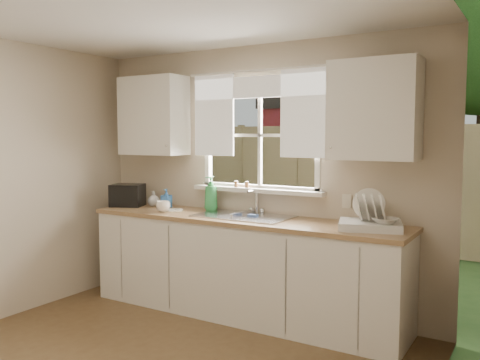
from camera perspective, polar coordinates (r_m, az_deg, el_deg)
The scene contains 19 objects.
room_walls at distance 3.22m, azimuth -16.02°, elevation -2.48°, with size 3.62×4.02×2.50m.
window at distance 4.84m, azimuth 2.15°, elevation 3.09°, with size 1.38×0.16×1.06m.
curtains at distance 4.80m, azimuth 1.87°, elevation 8.42°, with size 1.50×0.03×0.81m.
base_cabinets at distance 4.72m, azimuth 0.19°, elevation -9.88°, with size 3.00×0.62×0.87m, color white.
countertop at distance 4.62m, azimuth 0.19°, elevation -4.42°, with size 3.04×0.65×0.04m, color #99754C.
upper_cabinet_left at distance 5.36m, azimuth -9.68°, elevation 7.10°, with size 0.70×0.33×0.80m, color white.
upper_cabinet_right at distance 4.23m, azimuth 14.84°, elevation 7.59°, with size 0.70×0.33×0.80m, color white.
wall_outlet at distance 4.50m, azimuth 11.89°, elevation -2.34°, with size 0.08×0.01×0.12m, color beige.
sill_jars at distance 4.89m, azimuth 0.15°, elevation -0.48°, with size 0.16×0.04×0.06m.
backyard at distance 10.95m, azimuth 22.11°, elevation 14.15°, with size 20.00×10.00×6.13m.
sink at distance 4.66m, azimuth 0.39°, elevation -5.00°, with size 0.88×0.52×0.40m.
dish_rack at distance 4.14m, azimuth 14.41°, elevation -4.44°, with size 0.56×0.49×0.31m.
bowl at distance 4.05m, azimuth 16.03°, elevation -4.41°, with size 0.19×0.19×0.05m, color beige.
soap_bottle_a at distance 4.99m, azimuth -3.28°, elevation -1.53°, with size 0.13×0.13×0.34m, color green.
soap_bottle_b at distance 5.25m, azimuth -8.26°, elevation -2.07°, with size 0.09×0.09×0.19m, color #3069B5.
soap_bottle_c at distance 5.41m, azimuth -9.69°, elevation -2.06°, with size 0.12×0.12×0.16m, color beige.
saucer at distance 5.05m, azimuth -7.50°, elevation -3.37°, with size 0.19×0.19×0.01m, color white.
cup at distance 4.97m, azimuth -8.63°, elevation -2.97°, with size 0.13×0.13×0.11m, color white.
black_appliance at distance 5.45m, azimuth -12.51°, elevation -1.67°, with size 0.31×0.27×0.23m, color black.
Camera 1 is at (2.35, -2.23, 1.64)m, focal length 38.00 mm.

